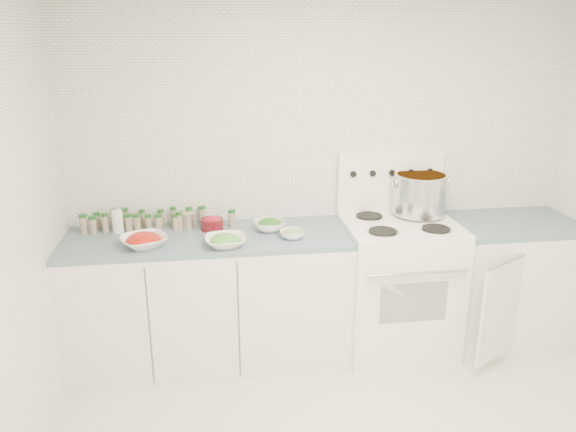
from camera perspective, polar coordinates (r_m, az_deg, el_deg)
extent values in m
cube|color=white|center=(3.97, 3.58, 4.87)|extent=(3.50, 0.02, 2.50)
cube|color=white|center=(3.88, -7.90, -8.53)|extent=(1.85, 0.62, 0.86)
cube|color=slate|center=(3.70, -8.20, -2.28)|extent=(1.85, 0.62, 0.03)
cube|color=white|center=(4.05, 11.02, -7.05)|extent=(0.76, 0.65, 0.92)
cube|color=black|center=(3.76, 12.61, -8.53)|extent=(0.45, 0.01, 0.28)
cylinder|color=silver|center=(3.63, 13.07, -5.71)|extent=(0.65, 0.02, 0.02)
cube|color=white|center=(3.87, 11.44, -0.80)|extent=(0.76, 0.65, 0.01)
cube|color=white|center=(4.08, 10.30, 3.48)|extent=(0.76, 0.06, 0.43)
cylinder|color=silver|center=(3.67, 9.60, -1.60)|extent=(0.21, 0.21, 0.01)
cylinder|color=black|center=(3.67, 9.60, -1.51)|extent=(0.18, 0.18, 0.01)
cylinder|color=silver|center=(3.79, 14.80, -1.31)|extent=(0.21, 0.21, 0.01)
cylinder|color=black|center=(3.79, 14.80, -1.23)|extent=(0.18, 0.18, 0.01)
cylinder|color=silver|center=(3.96, 8.24, -0.04)|extent=(0.21, 0.21, 0.01)
cylinder|color=black|center=(3.96, 8.25, 0.04)|extent=(0.18, 0.18, 0.01)
cylinder|color=silver|center=(4.07, 13.12, 0.18)|extent=(0.21, 0.21, 0.01)
cylinder|color=black|center=(4.07, 13.12, 0.26)|extent=(0.18, 0.18, 0.01)
cylinder|color=black|center=(3.95, 6.64, 4.26)|extent=(0.04, 0.02, 0.04)
cylinder|color=black|center=(3.99, 8.59, 4.31)|extent=(0.04, 0.02, 0.04)
cylinder|color=black|center=(4.03, 10.51, 4.35)|extent=(0.04, 0.02, 0.04)
cylinder|color=black|center=(4.07, 12.39, 4.39)|extent=(0.04, 0.02, 0.04)
cylinder|color=black|center=(4.12, 14.22, 4.42)|extent=(0.04, 0.02, 0.04)
cube|color=white|center=(4.40, 21.24, -6.30)|extent=(0.89, 0.62, 0.86)
cube|color=slate|center=(4.24, 21.93, -0.75)|extent=(0.89, 0.62, 0.03)
cube|color=white|center=(3.96, 20.69, -9.07)|extent=(0.36, 0.21, 0.70)
cylinder|color=silver|center=(4.02, 13.24, 2.21)|extent=(0.37, 0.37, 0.28)
cylinder|color=orange|center=(3.99, 13.37, 3.94)|extent=(0.33, 0.33, 0.03)
torus|color=silver|center=(3.94, 10.76, 3.30)|extent=(0.01, 0.09, 0.09)
torus|color=silver|center=(4.07, 15.82, 3.42)|extent=(0.01, 0.09, 0.09)
imported|color=white|center=(3.58, -14.44, -2.52)|extent=(0.36, 0.36, 0.07)
ellipsoid|color=red|center=(3.57, -14.46, -2.31)|extent=(0.20, 0.20, 0.09)
imported|color=white|center=(3.50, -6.38, -2.58)|extent=(0.27, 0.27, 0.06)
ellipsoid|color=#428D2E|center=(3.49, -6.38, -2.38)|extent=(0.18, 0.18, 0.08)
imported|color=white|center=(3.75, -1.89, -0.99)|extent=(0.23, 0.23, 0.07)
ellipsoid|color=#194F16|center=(3.74, -1.89, -0.73)|extent=(0.15, 0.15, 0.07)
imported|color=white|center=(3.61, 0.46, -1.88)|extent=(0.20, 0.20, 0.05)
ellipsoid|color=#23441B|center=(3.60, 0.46, -1.68)|extent=(0.12, 0.12, 0.05)
cylinder|color=#530E14|center=(3.79, -7.73, -0.83)|extent=(0.15, 0.15, 0.08)
ellipsoid|color=#AC0C20|center=(3.78, -7.74, -0.43)|extent=(0.11, 0.11, 0.05)
cylinder|color=white|center=(3.87, -16.92, -0.54)|extent=(0.08, 0.08, 0.15)
cylinder|color=#A7A08D|center=(3.83, -10.08, -0.48)|extent=(0.11, 0.11, 0.11)
cylinder|color=gray|center=(3.99, -18.81, -0.56)|extent=(0.04, 0.04, 0.09)
cylinder|color=#164D19|center=(3.98, -18.89, 0.20)|extent=(0.05, 0.05, 0.02)
cylinder|color=gray|center=(3.95, -17.18, -0.41)|extent=(0.05, 0.05, 0.12)
cylinder|color=#164D19|center=(3.93, -17.27, 0.51)|extent=(0.05, 0.05, 0.02)
cylinder|color=gray|center=(3.94, -16.19, -0.33)|extent=(0.04, 0.04, 0.12)
cylinder|color=#164D19|center=(3.92, -16.27, 0.61)|extent=(0.05, 0.05, 0.02)
cylinder|color=gray|center=(3.95, -14.55, -0.30)|extent=(0.04, 0.04, 0.10)
cylinder|color=#164D19|center=(3.93, -14.62, 0.51)|extent=(0.04, 0.04, 0.02)
cylinder|color=gray|center=(3.92, -12.78, -0.31)|extent=(0.04, 0.04, 0.10)
cylinder|color=#164D19|center=(3.90, -12.83, 0.50)|extent=(0.04, 0.04, 0.02)
cylinder|color=gray|center=(3.92, -11.56, -0.14)|extent=(0.04, 0.04, 0.11)
cylinder|color=#164D19|center=(3.90, -11.62, 0.77)|extent=(0.04, 0.04, 0.02)
cylinder|color=gray|center=(3.91, -9.98, -0.11)|extent=(0.04, 0.04, 0.10)
cylinder|color=#164D19|center=(3.90, -10.02, 0.74)|extent=(0.04, 0.04, 0.02)
cylinder|color=gray|center=(3.91, -8.72, -0.02)|extent=(0.05, 0.05, 0.11)
cylinder|color=#164D19|center=(3.89, -8.76, 0.85)|extent=(0.05, 0.05, 0.02)
cylinder|color=gray|center=(3.90, -19.19, -0.99)|extent=(0.05, 0.05, 0.10)
cylinder|color=#164D19|center=(3.88, -19.28, -0.15)|extent=(0.05, 0.05, 0.02)
cylinder|color=gray|center=(3.87, -15.88, -0.79)|extent=(0.05, 0.05, 0.10)
cylinder|color=#164D19|center=(3.85, -15.96, 0.05)|extent=(0.05, 0.05, 0.02)
cylinder|color=gray|center=(3.87, -15.07, -0.75)|extent=(0.05, 0.05, 0.10)
cylinder|color=#164D19|center=(3.85, -15.14, 0.07)|extent=(0.05, 0.05, 0.02)
cylinder|color=gray|center=(3.86, -13.98, -0.75)|extent=(0.04, 0.04, 0.09)
cylinder|color=#164D19|center=(3.84, -14.04, 0.01)|extent=(0.04, 0.04, 0.02)
cylinder|color=gray|center=(3.85, -13.02, -0.74)|extent=(0.04, 0.04, 0.09)
cylinder|color=#164D19|center=(3.83, -13.08, 0.04)|extent=(0.05, 0.05, 0.02)
cylinder|color=gray|center=(3.82, -11.36, -0.73)|extent=(0.04, 0.04, 0.09)
cylinder|color=#164D19|center=(3.81, -11.41, 0.06)|extent=(0.04, 0.04, 0.02)
cylinder|color=gray|center=(3.82, -10.94, -0.61)|extent=(0.04, 0.04, 0.10)
cylinder|color=#164D19|center=(3.80, -11.00, 0.26)|extent=(0.04, 0.04, 0.02)
cylinder|color=gray|center=(3.82, -5.71, -0.37)|extent=(0.05, 0.05, 0.11)
cylinder|color=#164D19|center=(3.80, -5.74, 0.51)|extent=(0.05, 0.05, 0.02)
cylinder|color=gray|center=(3.89, -18.06, -0.81)|extent=(0.04, 0.04, 0.11)
cylinder|color=#164D19|center=(3.87, -18.16, 0.12)|extent=(0.04, 0.04, 0.02)
cylinder|color=gray|center=(3.92, -20.06, -0.89)|extent=(0.05, 0.05, 0.11)
cylinder|color=#164D19|center=(3.90, -20.16, 0.03)|extent=(0.05, 0.05, 0.02)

